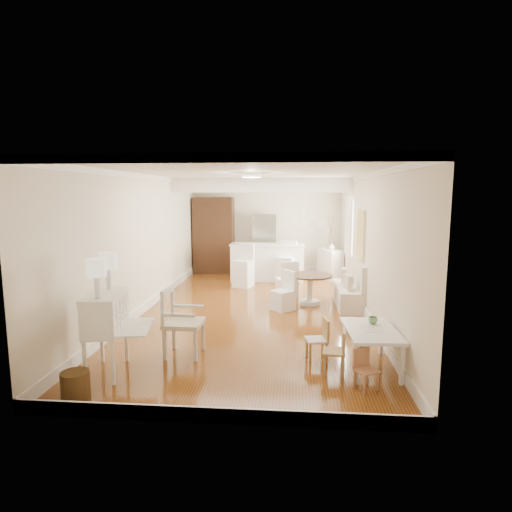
# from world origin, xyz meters

# --- Properties ---
(room) EXTENTS (9.00, 9.04, 2.82)m
(room) POSITION_xyz_m (0.04, 0.32, 1.98)
(room) COLOR brown
(room) RESTS_ON ground
(secretary_bureau) EXTENTS (1.00, 1.01, 1.11)m
(secretary_bureau) POSITION_xyz_m (-1.70, -3.32, 0.55)
(secretary_bureau) COLOR white
(secretary_bureau) RESTS_ON ground
(gustavian_armchair) EXTENTS (0.61, 0.61, 1.03)m
(gustavian_armchair) POSITION_xyz_m (-0.82, -2.60, 0.51)
(gustavian_armchair) COLOR beige
(gustavian_armchair) RESTS_ON ground
(wicker_basket) EXTENTS (0.37, 0.37, 0.33)m
(wicker_basket) POSITION_xyz_m (-1.76, -4.08, 0.17)
(wicker_basket) COLOR #493116
(wicker_basket) RESTS_ON ground
(kids_table) EXTENTS (0.73, 1.17, 0.57)m
(kids_table) POSITION_xyz_m (1.87, -2.88, 0.28)
(kids_table) COLOR white
(kids_table) RESTS_ON ground
(kids_chair_a) EXTENTS (0.32, 0.32, 0.61)m
(kids_chair_a) POSITION_xyz_m (1.35, -3.07, 0.31)
(kids_chair_a) COLOR #A7844C
(kids_chair_a) RESTS_ON ground
(kids_chair_b) EXTENTS (0.35, 0.35, 0.63)m
(kids_chair_b) POSITION_xyz_m (1.15, -2.64, 0.32)
(kids_chair_b) COLOR tan
(kids_chair_b) RESTS_ON ground
(kids_chair_c) EXTENTS (0.34, 0.34, 0.51)m
(kids_chair_c) POSITION_xyz_m (1.71, -3.54, 0.26)
(kids_chair_c) COLOR #B87953
(kids_chair_c) RESTS_ON ground
(banquette) EXTENTS (0.52, 1.60, 0.98)m
(banquette) POSITION_xyz_m (1.99, 0.50, 0.49)
(banquette) COLOR silver
(banquette) RESTS_ON ground
(dining_table) EXTENTS (1.12, 1.12, 0.66)m
(dining_table) POSITION_xyz_m (1.18, 0.56, 0.33)
(dining_table) COLOR #432615
(dining_table) RESTS_ON ground
(slip_chair_near) EXTENTS (0.56, 0.56, 0.82)m
(slip_chair_near) POSITION_xyz_m (0.60, 0.04, 0.41)
(slip_chair_near) COLOR white
(slip_chair_near) RESTS_ON ground
(slip_chair_far) EXTENTS (0.55, 0.56, 0.88)m
(slip_chair_far) POSITION_xyz_m (0.67, 1.13, 0.44)
(slip_chair_far) COLOR white
(slip_chair_far) RESTS_ON ground
(breakfast_counter) EXTENTS (2.05, 0.65, 1.03)m
(breakfast_counter) POSITION_xyz_m (0.10, 3.10, 0.52)
(breakfast_counter) COLOR white
(breakfast_counter) RESTS_ON ground
(bar_stool_left) EXTENTS (0.57, 0.57, 1.12)m
(bar_stool_left) POSITION_xyz_m (-0.48, 2.21, 0.56)
(bar_stool_left) COLOR white
(bar_stool_left) RESTS_ON ground
(bar_stool_right) EXTENTS (0.57, 0.57, 1.13)m
(bar_stool_right) POSITION_xyz_m (0.63, 2.82, 0.57)
(bar_stool_right) COLOR white
(bar_stool_right) RESTS_ON ground
(pantry_cabinet) EXTENTS (1.20, 0.60, 2.30)m
(pantry_cabinet) POSITION_xyz_m (-1.60, 4.18, 1.15)
(pantry_cabinet) COLOR #381E11
(pantry_cabinet) RESTS_ON ground
(fridge) EXTENTS (0.75, 0.65, 1.80)m
(fridge) POSITION_xyz_m (0.30, 4.15, 0.90)
(fridge) COLOR silver
(fridge) RESTS_ON ground
(sideboard) EXTENTS (0.71, 0.97, 0.85)m
(sideboard) POSITION_xyz_m (1.87, 3.48, 0.42)
(sideboard) COLOR silver
(sideboard) RESTS_ON ground
(pencil_cup) EXTENTS (0.16, 0.16, 0.10)m
(pencil_cup) POSITION_xyz_m (1.94, -2.64, 0.62)
(pencil_cup) COLOR #609B5A
(pencil_cup) RESTS_ON kids_table
(branch_vase) EXTENTS (0.20, 0.20, 0.18)m
(branch_vase) POSITION_xyz_m (1.90, 3.43, 0.93)
(branch_vase) COLOR silver
(branch_vase) RESTS_ON sideboard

